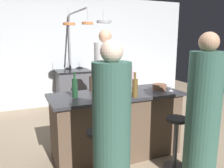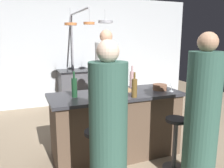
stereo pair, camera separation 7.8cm
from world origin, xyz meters
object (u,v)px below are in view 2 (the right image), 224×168
object	(u,v)px
chef	(106,86)
pepper_mill	(91,83)
wine_bottle_rose	(132,79)
wine_glass_near_left_guest	(172,84)
wine_bottle_green	(74,87)
mixing_bowl_wooden	(160,87)
potted_plant	(171,99)
wine_bottle_amber	(134,88)
guest_right	(202,119)
cutting_board	(122,91)
stove_range	(76,89)
wine_glass_near_right_guest	(107,87)
mixing_bowl_steel	(102,95)
bar_stool_right	(175,142)
guest_left	(108,138)
bar_stool_left	(97,157)
wine_bottle_white	(117,85)

from	to	relation	value
chef	pepper_mill	world-z (taller)	chef
wine_bottle_rose	wine_glass_near_left_guest	size ratio (longest dim) A/B	2.23
wine_bottle_green	mixing_bowl_wooden	xyz separation A→B (m)	(1.23, -0.06, -0.09)
potted_plant	wine_bottle_amber	distance (m)	2.44
guest_right	wine_bottle_amber	distance (m)	0.87
wine_bottle_green	pepper_mill	bearing A→B (deg)	40.63
pepper_mill	mixing_bowl_wooden	world-z (taller)	pepper_mill
cutting_board	mixing_bowl_wooden	bearing A→B (deg)	-14.04
guest_right	wine_glass_near_left_guest	bearing A→B (deg)	77.12
mixing_bowl_wooden	pepper_mill	bearing A→B (deg)	161.16
cutting_board	wine_bottle_amber	distance (m)	0.38
potted_plant	wine_glass_near_left_guest	distance (m)	1.98
stove_range	wine_bottle_green	distance (m)	2.57
wine_bottle_rose	wine_glass_near_left_guest	distance (m)	0.60
cutting_board	pepper_mill	bearing A→B (deg)	154.93
chef	wine_bottle_rose	distance (m)	0.62
wine_bottle_amber	mixing_bowl_wooden	world-z (taller)	wine_bottle_amber
wine_glass_near_left_guest	wine_glass_near_right_guest	bearing A→B (deg)	169.32
guest_right	wine_bottle_rose	size ratio (longest dim) A/B	5.23
mixing_bowl_steel	mixing_bowl_wooden	size ratio (longest dim) A/B	0.99
bar_stool_right	mixing_bowl_wooden	bearing A→B (deg)	77.55
cutting_board	wine_glass_near_left_guest	bearing A→B (deg)	-23.04
guest_left	wine_bottle_amber	bearing A→B (deg)	48.81
cutting_board	wine_bottle_green	bearing A→B (deg)	-174.10
pepper_mill	bar_stool_right	bearing A→B (deg)	-47.83
cutting_board	mixing_bowl_steel	xyz separation A→B (m)	(-0.39, -0.25, 0.03)
potted_plant	mixing_bowl_steel	size ratio (longest dim) A/B	2.67
bar_stool_right	stove_range	bearing A→B (deg)	99.91
potted_plant	wine_bottle_green	bearing A→B (deg)	-152.11
stove_range	cutting_board	size ratio (longest dim) A/B	2.78
guest_right	wine_bottle_green	world-z (taller)	guest_right
bar_stool_left	guest_right	distance (m)	1.20
bar_stool_right	guest_right	size ratio (longest dim) A/B	0.40
bar_stool_left	wine_bottle_amber	distance (m)	0.96
chef	bar_stool_left	xyz separation A→B (m)	(-0.65, -1.44, -0.44)
wine_glass_near_right_guest	wine_glass_near_left_guest	size ratio (longest dim) A/B	1.00
bar_stool_right	wine_bottle_green	distance (m)	1.43
chef	wine_bottle_green	xyz separation A→B (m)	(-0.73, -0.80, 0.21)
guest_left	wine_bottle_green	world-z (taller)	guest_left
stove_range	chef	distance (m)	1.68
wine_glass_near_left_guest	cutting_board	bearing A→B (deg)	156.96
stove_range	mixing_bowl_wooden	world-z (taller)	mixing_bowl_wooden
stove_range	wine_glass_near_left_guest	bearing A→B (deg)	-73.85
wine_glass_near_right_guest	mixing_bowl_steel	xyz separation A→B (m)	(-0.13, -0.15, -0.06)
guest_left	wine_glass_near_left_guest	size ratio (longest dim) A/B	11.17
guest_left	cutting_board	xyz separation A→B (m)	(0.61, 1.07, 0.15)
wine_bottle_amber	potted_plant	bearing A→B (deg)	42.34
bar_stool_right	wine_bottle_rose	xyz separation A→B (m)	(-0.16, 0.89, 0.65)
wine_bottle_white	wine_bottle_amber	bearing A→B (deg)	-49.40
stove_range	cutting_board	bearing A→B (deg)	-87.08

